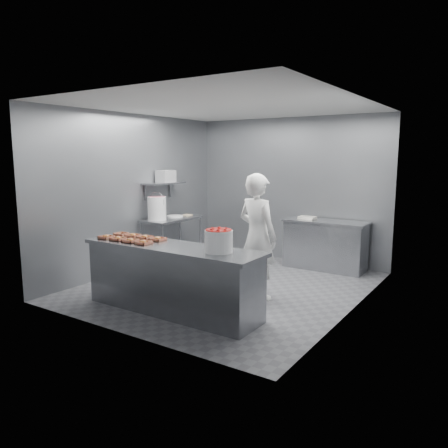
# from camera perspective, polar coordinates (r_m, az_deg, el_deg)

# --- Properties ---
(floor) EXTENTS (4.50, 4.50, 0.00)m
(floor) POSITION_cam_1_polar(r_m,az_deg,el_deg) (7.05, 0.45, -8.11)
(floor) COLOR #4C4C51
(floor) RESTS_ON ground
(ceiling) EXTENTS (4.50, 4.50, 0.00)m
(ceiling) POSITION_cam_1_polar(r_m,az_deg,el_deg) (6.78, 0.48, 15.13)
(ceiling) COLOR white
(ceiling) RESTS_ON wall_back
(wall_back) EXTENTS (4.00, 0.04, 2.80)m
(wall_back) POSITION_cam_1_polar(r_m,az_deg,el_deg) (8.74, 8.55, 4.46)
(wall_back) COLOR slate
(wall_back) RESTS_ON ground
(wall_left) EXTENTS (0.04, 4.50, 2.80)m
(wall_left) POSITION_cam_1_polar(r_m,az_deg,el_deg) (8.04, -11.60, 3.99)
(wall_left) COLOR slate
(wall_left) RESTS_ON ground
(wall_right) EXTENTS (0.04, 4.50, 2.80)m
(wall_right) POSITION_cam_1_polar(r_m,az_deg,el_deg) (5.94, 16.89, 2.08)
(wall_right) COLOR slate
(wall_right) RESTS_ON ground
(service_counter) EXTENTS (2.60, 0.70, 0.90)m
(service_counter) POSITION_cam_1_polar(r_m,az_deg,el_deg) (5.89, -6.78, -7.06)
(service_counter) COLOR slate
(service_counter) RESTS_ON ground
(prep_table) EXTENTS (0.60, 1.20, 0.90)m
(prep_table) POSITION_cam_1_polar(r_m,az_deg,el_deg) (8.35, -6.81, -1.31)
(prep_table) COLOR slate
(prep_table) RESTS_ON ground
(back_counter) EXTENTS (1.50, 0.60, 0.90)m
(back_counter) POSITION_cam_1_polar(r_m,az_deg,el_deg) (8.21, 13.07, -2.64)
(back_counter) COLOR slate
(back_counter) RESTS_ON ground
(wall_shelf) EXTENTS (0.35, 0.90, 0.03)m
(wall_shelf) POSITION_cam_1_polar(r_m,az_deg,el_deg) (8.34, -7.83, 5.30)
(wall_shelf) COLOR slate
(wall_shelf) RESTS_ON wall_left
(tray_0) EXTENTS (0.19, 0.18, 0.06)m
(tray_0) POSITION_cam_1_polar(r_m,az_deg,el_deg) (6.43, -15.12, -1.64)
(tray_0) COLOR tan
(tray_0) RESTS_ON service_counter
(tray_1) EXTENTS (0.19, 0.18, 0.06)m
(tray_1) POSITION_cam_1_polar(r_m,az_deg,el_deg) (6.25, -13.66, -1.88)
(tray_1) COLOR tan
(tray_1) RESTS_ON service_counter
(tray_2) EXTENTS (0.19, 0.18, 0.06)m
(tray_2) POSITION_cam_1_polar(r_m,az_deg,el_deg) (6.08, -12.11, -2.12)
(tray_2) COLOR tan
(tray_2) RESTS_ON service_counter
(tray_3) EXTENTS (0.19, 0.18, 0.06)m
(tray_3) POSITION_cam_1_polar(r_m,az_deg,el_deg) (5.91, -10.48, -2.38)
(tray_3) COLOR tan
(tray_3) RESTS_ON service_counter
(tray_4) EXTENTS (0.19, 0.18, 0.04)m
(tray_4) POSITION_cam_1_polar(r_m,az_deg,el_deg) (6.62, -13.25, -1.30)
(tray_4) COLOR tan
(tray_4) RESTS_ON service_counter
(tray_5) EXTENTS (0.19, 0.18, 0.06)m
(tray_5) POSITION_cam_1_polar(r_m,az_deg,el_deg) (6.45, -11.80, -1.49)
(tray_5) COLOR tan
(tray_5) RESTS_ON service_counter
(tray_6) EXTENTS (0.19, 0.18, 0.06)m
(tray_6) POSITION_cam_1_polar(r_m,az_deg,el_deg) (6.28, -10.25, -1.72)
(tray_6) COLOR tan
(tray_6) RESTS_ON service_counter
(tray_7) EXTENTS (0.19, 0.18, 0.06)m
(tray_7) POSITION_cam_1_polar(r_m,az_deg,el_deg) (6.12, -8.63, -1.96)
(tray_7) COLOR tan
(tray_7) RESTS_ON service_counter
(worker) EXTENTS (0.75, 0.57, 1.82)m
(worker) POSITION_cam_1_polar(r_m,az_deg,el_deg) (6.32, 4.38, -1.64)
(worker) COLOR white
(worker) RESTS_ON ground
(strawberry_tub) EXTENTS (0.34, 0.34, 0.28)m
(strawberry_tub) POSITION_cam_1_polar(r_m,az_deg,el_deg) (5.31, -0.70, -2.12)
(strawberry_tub) COLOR white
(strawberry_tub) RESTS_ON service_counter
(glaze_bucket) EXTENTS (0.35, 0.34, 0.52)m
(glaze_bucket) POSITION_cam_1_polar(r_m,az_deg,el_deg) (8.06, -8.76, 2.10)
(glaze_bucket) COLOR white
(glaze_bucket) RESTS_ON prep_table
(bucket_lid) EXTENTS (0.41, 0.41, 0.02)m
(bucket_lid) POSITION_cam_1_polar(r_m,az_deg,el_deg) (8.45, -6.42, 1.02)
(bucket_lid) COLOR white
(bucket_lid) RESTS_ON prep_table
(rag) EXTENTS (0.16, 0.14, 0.02)m
(rag) POSITION_cam_1_polar(r_m,az_deg,el_deg) (8.61, -4.79, 1.19)
(rag) COLOR #CCB28C
(rag) RESTS_ON prep_table
(appliance) EXTENTS (0.29, 0.32, 0.23)m
(appliance) POSITION_cam_1_polar(r_m,az_deg,el_deg) (8.37, -7.61, 6.19)
(appliance) COLOR gray
(appliance) RESTS_ON wall_shelf
(paper_stack) EXTENTS (0.31, 0.23, 0.05)m
(paper_stack) POSITION_cam_1_polar(r_m,az_deg,el_deg) (8.26, 10.83, 0.82)
(paper_stack) COLOR silver
(paper_stack) RESTS_ON back_counter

